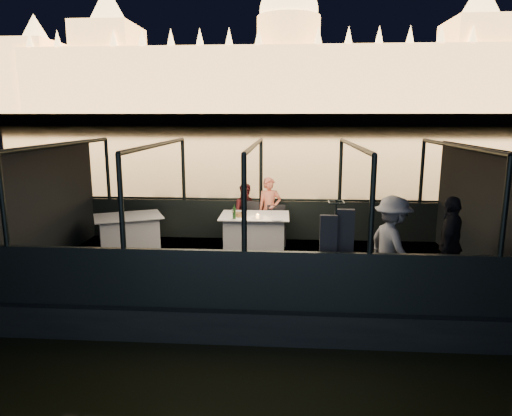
# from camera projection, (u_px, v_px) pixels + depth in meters

# --- Properties ---
(river_water) EXTENTS (500.00, 500.00, 0.00)m
(river_water) POSITION_uv_depth(u_px,v_px,m) (285.00, 133.00, 87.07)
(river_water) COLOR black
(river_water) RESTS_ON ground
(boat_hull) EXTENTS (8.60, 4.40, 1.00)m
(boat_hull) POSITION_uv_depth(u_px,v_px,m) (255.00, 290.00, 8.87)
(boat_hull) COLOR black
(boat_hull) RESTS_ON river_water
(boat_deck) EXTENTS (8.00, 4.00, 0.04)m
(boat_deck) POSITION_uv_depth(u_px,v_px,m) (255.00, 267.00, 8.77)
(boat_deck) COLOR black
(boat_deck) RESTS_ON boat_hull
(gunwale_port) EXTENTS (8.00, 0.08, 0.90)m
(gunwale_port) POSITION_uv_depth(u_px,v_px,m) (261.00, 220.00, 10.63)
(gunwale_port) COLOR black
(gunwale_port) RESTS_ON boat_deck
(gunwale_starboard) EXTENTS (8.00, 0.08, 0.90)m
(gunwale_starboard) POSITION_uv_depth(u_px,v_px,m) (244.00, 280.00, 6.72)
(gunwale_starboard) COLOR black
(gunwale_starboard) RESTS_ON boat_deck
(cabin_glass_port) EXTENTS (8.00, 0.02, 1.40)m
(cabin_glass_port) POSITION_uv_depth(u_px,v_px,m) (261.00, 171.00, 10.41)
(cabin_glass_port) COLOR #99B2B2
(cabin_glass_port) RESTS_ON gunwale_port
(cabin_glass_starboard) EXTENTS (8.00, 0.02, 1.40)m
(cabin_glass_starboard) POSITION_uv_depth(u_px,v_px,m) (244.00, 204.00, 6.50)
(cabin_glass_starboard) COLOR #99B2B2
(cabin_glass_starboard) RESTS_ON gunwale_starboard
(cabin_roof_glass) EXTENTS (8.00, 4.00, 0.02)m
(cabin_roof_glass) POSITION_uv_depth(u_px,v_px,m) (254.00, 145.00, 8.31)
(cabin_roof_glass) COLOR #99B2B2
(cabin_roof_glass) RESTS_ON boat_deck
(end_wall_fore) EXTENTS (0.02, 4.00, 2.30)m
(end_wall_fore) POSITION_uv_depth(u_px,v_px,m) (49.00, 204.00, 8.82)
(end_wall_fore) COLOR black
(end_wall_fore) RESTS_ON boat_deck
(end_wall_aft) EXTENTS (0.02, 4.00, 2.30)m
(end_wall_aft) POSITION_uv_depth(u_px,v_px,m) (474.00, 210.00, 8.26)
(end_wall_aft) COLOR black
(end_wall_aft) RESTS_ON boat_deck
(canopy_ribs) EXTENTS (8.00, 4.00, 2.30)m
(canopy_ribs) POSITION_uv_depth(u_px,v_px,m) (254.00, 207.00, 8.54)
(canopy_ribs) COLOR black
(canopy_ribs) RESTS_ON boat_deck
(embankment) EXTENTS (400.00, 140.00, 6.00)m
(embankment) POSITION_uv_depth(u_px,v_px,m) (288.00, 121.00, 213.96)
(embankment) COLOR #423D33
(embankment) RESTS_ON ground
(parliament_building) EXTENTS (220.00, 32.00, 60.00)m
(parliament_building) POSITION_uv_depth(u_px,v_px,m) (288.00, 47.00, 174.18)
(parliament_building) COLOR #F2D18C
(parliament_building) RESTS_ON embankment
(dining_table_central) EXTENTS (1.46, 1.07, 0.77)m
(dining_table_central) POSITION_uv_depth(u_px,v_px,m) (255.00, 233.00, 9.71)
(dining_table_central) COLOR silver
(dining_table_central) RESTS_ON boat_deck
(dining_table_aft) EXTENTS (1.68, 1.49, 0.74)m
(dining_table_aft) POSITION_uv_depth(u_px,v_px,m) (129.00, 232.00, 9.80)
(dining_table_aft) COLOR white
(dining_table_aft) RESTS_ON boat_deck
(chair_port_left) EXTENTS (0.58, 0.58, 0.94)m
(chair_port_left) POSITION_uv_depth(u_px,v_px,m) (250.00, 225.00, 10.15)
(chair_port_left) COLOR black
(chair_port_left) RESTS_ON boat_deck
(chair_port_right) EXTENTS (0.46, 0.46, 0.86)m
(chair_port_right) POSITION_uv_depth(u_px,v_px,m) (276.00, 225.00, 10.10)
(chair_port_right) COLOR black
(chair_port_right) RESTS_ON boat_deck
(coat_stand) EXTENTS (0.53, 0.47, 1.62)m
(coat_stand) POSITION_uv_depth(u_px,v_px,m) (335.00, 247.00, 6.84)
(coat_stand) COLOR black
(coat_stand) RESTS_ON boat_deck
(person_woman_coral) EXTENTS (0.59, 0.46, 1.47)m
(person_woman_coral) POSITION_uv_depth(u_px,v_px,m) (270.00, 209.00, 10.32)
(person_woman_coral) COLOR #EF7857
(person_woman_coral) RESTS_ON boat_deck
(person_man_maroon) EXTENTS (0.71, 0.60, 1.33)m
(person_man_maroon) POSITION_uv_depth(u_px,v_px,m) (247.00, 209.00, 10.36)
(person_man_maroon) COLOR #3D1113
(person_man_maroon) RESTS_ON boat_deck
(passenger_stripe) EXTENTS (0.91, 1.18, 1.61)m
(passenger_stripe) POSITION_uv_depth(u_px,v_px,m) (392.00, 243.00, 7.23)
(passenger_stripe) COLOR white
(passenger_stripe) RESTS_ON boat_deck
(passenger_dark) EXTENTS (0.79, 1.01, 1.59)m
(passenger_dark) POSITION_uv_depth(u_px,v_px,m) (450.00, 241.00, 7.31)
(passenger_dark) COLOR black
(passenger_dark) RESTS_ON boat_deck
(wine_bottle) EXTENTS (0.08, 0.08, 0.30)m
(wine_bottle) POSITION_uv_depth(u_px,v_px,m) (234.00, 212.00, 9.24)
(wine_bottle) COLOR #163B15
(wine_bottle) RESTS_ON dining_table_central
(bread_basket) EXTENTS (0.28, 0.28, 0.09)m
(bread_basket) POSITION_uv_depth(u_px,v_px,m) (238.00, 215.00, 9.49)
(bread_basket) COLOR brown
(bread_basket) RESTS_ON dining_table_central
(amber_candle) EXTENTS (0.08, 0.08, 0.09)m
(amber_candle) POSITION_uv_depth(u_px,v_px,m) (258.00, 216.00, 9.34)
(amber_candle) COLOR #FA9D3E
(amber_candle) RESTS_ON dining_table_central
(plate_near) EXTENTS (0.26, 0.26, 0.01)m
(plate_near) POSITION_uv_depth(u_px,v_px,m) (277.00, 220.00, 9.19)
(plate_near) COLOR silver
(plate_near) RESTS_ON dining_table_central
(plate_far) EXTENTS (0.25, 0.25, 0.02)m
(plate_far) POSITION_uv_depth(u_px,v_px,m) (238.00, 216.00, 9.51)
(plate_far) COLOR silver
(plate_far) RESTS_ON dining_table_central
(wine_glass_white) EXTENTS (0.08, 0.08, 0.20)m
(wine_glass_white) POSITION_uv_depth(u_px,v_px,m) (233.00, 215.00, 9.23)
(wine_glass_white) COLOR silver
(wine_glass_white) RESTS_ON dining_table_central
(wine_glass_red) EXTENTS (0.06, 0.06, 0.19)m
(wine_glass_red) POSITION_uv_depth(u_px,v_px,m) (272.00, 211.00, 9.60)
(wine_glass_red) COLOR white
(wine_glass_red) RESTS_ON dining_table_central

